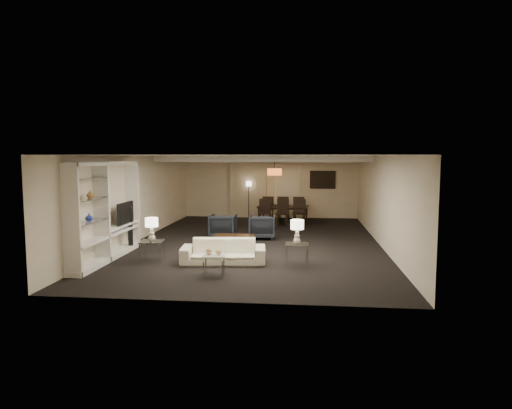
{
  "coord_description": "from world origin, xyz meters",
  "views": [
    {
      "loc": [
        1.38,
        -12.94,
        2.47
      ],
      "look_at": [
        0.0,
        0.0,
        1.1
      ],
      "focal_mm": 32.0,
      "sensor_mm": 36.0,
      "label": 1
    }
  ],
  "objects_px": {
    "marble_table": "(214,265)",
    "chair_nl": "(265,213)",
    "armchair_right": "(262,227)",
    "chair_nm": "(282,213)",
    "table_lamp_left": "(152,229)",
    "table_lamp_right": "(297,232)",
    "pendant_light": "(275,172)",
    "floor_speaker": "(130,229)",
    "coffee_table": "(234,242)",
    "dining_table": "(283,215)",
    "vase_amber": "(90,194)",
    "television": "(122,213)",
    "chair_fm": "(284,209)",
    "sofa": "(223,251)",
    "chair_fl": "(268,208)",
    "side_table_right": "(297,255)",
    "armchair_left": "(223,226)",
    "vase_blue": "(89,217)",
    "side_table_left": "(152,251)",
    "chair_nr": "(299,213)",
    "chair_fr": "(299,209)",
    "floor_lamp": "(249,200)"
  },
  "relations": [
    {
      "from": "armchair_left",
      "to": "armchair_right",
      "type": "relative_size",
      "value": 1.0
    },
    {
      "from": "table_lamp_left",
      "to": "marble_table",
      "type": "bearing_deg",
      "value": -32.91
    },
    {
      "from": "television",
      "to": "floor_speaker",
      "type": "xyz_separation_m",
      "value": [
        0.08,
        0.34,
        -0.46
      ]
    },
    {
      "from": "chair_fl",
      "to": "vase_blue",
      "type": "bearing_deg",
      "value": 64.26
    },
    {
      "from": "chair_fl",
      "to": "sofa",
      "type": "bearing_deg",
      "value": 83.07
    },
    {
      "from": "vase_blue",
      "to": "chair_fr",
      "type": "relative_size",
      "value": 0.19
    },
    {
      "from": "vase_blue",
      "to": "armchair_left",
      "type": "bearing_deg",
      "value": 61.38
    },
    {
      "from": "floor_speaker",
      "to": "table_lamp_right",
      "type": "bearing_deg",
      "value": -35.64
    },
    {
      "from": "side_table_left",
      "to": "vase_blue",
      "type": "distance_m",
      "value": 1.65
    },
    {
      "from": "marble_table",
      "to": "armchair_left",
      "type": "bearing_deg",
      "value": 97.77
    },
    {
      "from": "armchair_right",
      "to": "vase_blue",
      "type": "relative_size",
      "value": 4.45
    },
    {
      "from": "armchair_left",
      "to": "chair_nm",
      "type": "relative_size",
      "value": 0.82
    },
    {
      "from": "armchair_right",
      "to": "chair_nl",
      "type": "relative_size",
      "value": 0.82
    },
    {
      "from": "table_lamp_right",
      "to": "chair_nm",
      "type": "distance_m",
      "value": 5.89
    },
    {
      "from": "table_lamp_right",
      "to": "chair_nm",
      "type": "xyz_separation_m",
      "value": [
        -0.63,
        5.85,
        -0.29
      ]
    },
    {
      "from": "table_lamp_left",
      "to": "table_lamp_right",
      "type": "bearing_deg",
      "value": 0.0
    },
    {
      "from": "sofa",
      "to": "coffee_table",
      "type": "bearing_deg",
      "value": 84.19
    },
    {
      "from": "sofa",
      "to": "chair_nl",
      "type": "relative_size",
      "value": 2.02
    },
    {
      "from": "side_table_left",
      "to": "chair_nm",
      "type": "xyz_separation_m",
      "value": [
        2.77,
        5.85,
        0.23
      ]
    },
    {
      "from": "chair_fl",
      "to": "floor_lamp",
      "type": "height_order",
      "value": "floor_lamp"
    },
    {
      "from": "table_lamp_right",
      "to": "pendant_light",
      "type": "bearing_deg",
      "value": 98.49
    },
    {
      "from": "table_lamp_right",
      "to": "side_table_right",
      "type": "bearing_deg",
      "value": 0.0
    },
    {
      "from": "chair_nr",
      "to": "coffee_table",
      "type": "bearing_deg",
      "value": -104.25
    },
    {
      "from": "marble_table",
      "to": "chair_nl",
      "type": "relative_size",
      "value": 0.46
    },
    {
      "from": "chair_fr",
      "to": "pendant_light",
      "type": "bearing_deg",
      "value": 54.76
    },
    {
      "from": "marble_table",
      "to": "side_table_left",
      "type": "bearing_deg",
      "value": 147.09
    },
    {
      "from": "pendant_light",
      "to": "chair_nr",
      "type": "height_order",
      "value": "pendant_light"
    },
    {
      "from": "chair_fm",
      "to": "marble_table",
      "type": "bearing_deg",
      "value": 88.86
    },
    {
      "from": "sofa",
      "to": "chair_fl",
      "type": "relative_size",
      "value": 2.02
    },
    {
      "from": "television",
      "to": "vase_amber",
      "type": "relative_size",
      "value": 5.63
    },
    {
      "from": "marble_table",
      "to": "vase_amber",
      "type": "distance_m",
      "value": 3.2
    },
    {
      "from": "pendant_light",
      "to": "chair_nm",
      "type": "distance_m",
      "value": 1.51
    },
    {
      "from": "floor_speaker",
      "to": "dining_table",
      "type": "xyz_separation_m",
      "value": [
        3.8,
        5.23,
        -0.25
      ]
    },
    {
      "from": "vase_blue",
      "to": "dining_table",
      "type": "distance_m",
      "value": 8.32
    },
    {
      "from": "coffee_table",
      "to": "side_table_left",
      "type": "bearing_deg",
      "value": -136.74
    },
    {
      "from": "chair_nl",
      "to": "armchair_left",
      "type": "bearing_deg",
      "value": -120.11
    },
    {
      "from": "marble_table",
      "to": "chair_fl",
      "type": "distance_m",
      "value": 8.27
    },
    {
      "from": "marble_table",
      "to": "television",
      "type": "xyz_separation_m",
      "value": [
        -2.8,
        2.02,
        0.81
      ]
    },
    {
      "from": "marble_table",
      "to": "chair_nl",
      "type": "distance_m",
      "value": 6.97
    },
    {
      "from": "armchair_left",
      "to": "armchair_right",
      "type": "distance_m",
      "value": 1.2
    },
    {
      "from": "coffee_table",
      "to": "dining_table",
      "type": "bearing_deg",
      "value": 77.63
    },
    {
      "from": "armchair_right",
      "to": "chair_nm",
      "type": "xyz_separation_m",
      "value": [
        0.47,
        2.55,
        0.12
      ]
    },
    {
      "from": "table_lamp_right",
      "to": "vase_blue",
      "type": "height_order",
      "value": "vase_blue"
    },
    {
      "from": "marble_table",
      "to": "dining_table",
      "type": "height_order",
      "value": "dining_table"
    },
    {
      "from": "coffee_table",
      "to": "chair_nl",
      "type": "relative_size",
      "value": 1.11
    },
    {
      "from": "floor_speaker",
      "to": "chair_nr",
      "type": "distance_m",
      "value": 6.35
    },
    {
      "from": "armchair_right",
      "to": "floor_lamp",
      "type": "xyz_separation_m",
      "value": [
        -0.97,
        4.59,
        0.38
      ]
    },
    {
      "from": "television",
      "to": "chair_fm",
      "type": "relative_size",
      "value": 1.01
    },
    {
      "from": "floor_speaker",
      "to": "chair_nm",
      "type": "bearing_deg",
      "value": 30.67
    },
    {
      "from": "floor_speaker",
      "to": "marble_table",
      "type": "bearing_deg",
      "value": -60.64
    }
  ]
}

